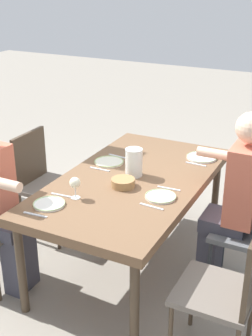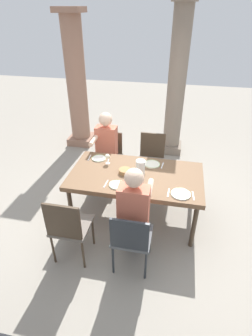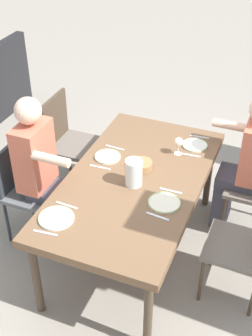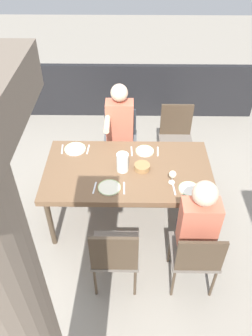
% 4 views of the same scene
% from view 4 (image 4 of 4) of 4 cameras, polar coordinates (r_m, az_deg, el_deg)
% --- Properties ---
extents(ground_plane, '(16.00, 16.00, 0.00)m').
position_cam_4_polar(ground_plane, '(4.10, 0.29, -8.08)').
color(ground_plane, gray).
extents(dining_table, '(1.81, 1.00, 0.75)m').
position_cam_4_polar(dining_table, '(3.61, 0.32, -0.88)').
color(dining_table, brown).
rests_on(dining_table, ground).
extents(chair_west_north, '(0.44, 0.44, 0.87)m').
position_cam_4_polar(chair_west_north, '(3.20, 11.93, -14.47)').
color(chair_west_north, '#6A6158').
rests_on(chair_west_north, ground).
extents(chair_west_south, '(0.44, 0.44, 0.94)m').
position_cam_4_polar(chair_west_south, '(4.46, 8.61, 5.57)').
color(chair_west_south, '#6A6158').
rests_on(chair_west_south, ground).
extents(chair_mid_north, '(0.44, 0.44, 0.92)m').
position_cam_4_polar(chair_mid_north, '(3.13, -1.94, -14.53)').
color(chair_mid_north, '#6A6158').
rests_on(chair_mid_north, ground).
extents(chair_mid_south, '(0.44, 0.44, 0.87)m').
position_cam_4_polar(chair_mid_south, '(4.44, -1.01, 5.31)').
color(chair_mid_south, '#5B5E61').
rests_on(chair_mid_south, ground).
extents(diner_woman_green, '(0.35, 0.49, 1.34)m').
position_cam_4_polar(diner_woman_green, '(4.17, -1.14, 6.18)').
color(diner_woman_green, '#3F3F4C').
rests_on(diner_woman_green, ground).
extents(diner_man_white, '(0.35, 0.50, 1.30)m').
position_cam_4_polar(diner_man_white, '(3.16, 11.98, -9.77)').
color(diner_man_white, '#3F3F4C').
rests_on(diner_man_white, ground).
extents(patio_railing, '(4.21, 0.10, 0.90)m').
position_cam_4_polar(patio_railing, '(5.66, 0.53, 13.15)').
color(patio_railing, black).
rests_on(patio_railing, ground).
extents(plate_0, '(0.21, 0.21, 0.02)m').
position_cam_4_polar(plate_0, '(3.39, 10.81, -3.54)').
color(plate_0, white).
rests_on(plate_0, dining_table).
extents(wine_glass_0, '(0.08, 0.08, 0.15)m').
position_cam_4_polar(wine_glass_0, '(3.37, 8.05, -1.13)').
color(wine_glass_0, white).
rests_on(wine_glass_0, dining_table).
extents(fork_0, '(0.03, 0.17, 0.01)m').
position_cam_4_polar(fork_0, '(3.43, 13.28, -3.60)').
color(fork_0, silver).
rests_on(fork_0, dining_table).
extents(spoon_0, '(0.03, 0.17, 0.01)m').
position_cam_4_polar(spoon_0, '(3.37, 8.29, -3.61)').
color(spoon_0, silver).
rests_on(spoon_0, dining_table).
extents(plate_1, '(0.21, 0.21, 0.02)m').
position_cam_4_polar(plate_1, '(3.80, 3.25, 2.97)').
color(plate_1, white).
rests_on(plate_1, dining_table).
extents(fork_1, '(0.03, 0.17, 0.01)m').
position_cam_4_polar(fork_1, '(3.81, 5.50, 2.87)').
color(fork_1, silver).
rests_on(fork_1, dining_table).
extents(spoon_1, '(0.02, 0.17, 0.01)m').
position_cam_4_polar(spoon_1, '(3.80, 0.99, 2.92)').
color(spoon_1, silver).
rests_on(spoon_1, dining_table).
extents(plate_2, '(0.23, 0.23, 0.02)m').
position_cam_4_polar(plate_2, '(3.35, -2.89, -3.38)').
color(plate_2, silver).
rests_on(plate_2, dining_table).
extents(fork_2, '(0.02, 0.17, 0.01)m').
position_cam_4_polar(fork_2, '(3.35, -0.32, -3.48)').
color(fork_2, silver).
rests_on(fork_2, dining_table).
extents(spoon_2, '(0.03, 0.17, 0.01)m').
position_cam_4_polar(spoon_2, '(3.36, -5.45, -3.42)').
color(spoon_2, silver).
rests_on(spoon_2, dining_table).
extents(plate_3, '(0.25, 0.25, 0.02)m').
position_cam_4_polar(plate_3, '(3.87, -8.77, 3.29)').
color(plate_3, white).
rests_on(plate_3, dining_table).
extents(fork_3, '(0.02, 0.17, 0.01)m').
position_cam_4_polar(fork_3, '(3.85, -6.56, 3.22)').
color(fork_3, silver).
rests_on(fork_3, dining_table).
extents(spoon_3, '(0.03, 0.17, 0.01)m').
position_cam_4_polar(spoon_3, '(3.90, -10.94, 3.22)').
color(spoon_3, silver).
rests_on(spoon_3, dining_table).
extents(water_pitcher, '(0.13, 0.13, 0.21)m').
position_cam_4_polar(water_pitcher, '(3.49, -0.60, 0.85)').
color(water_pitcher, white).
rests_on(water_pitcher, dining_table).
extents(bread_basket, '(0.17, 0.17, 0.06)m').
position_cam_4_polar(bread_basket, '(3.55, 2.79, 0.20)').
color(bread_basket, '#9E7547').
rests_on(bread_basket, dining_table).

